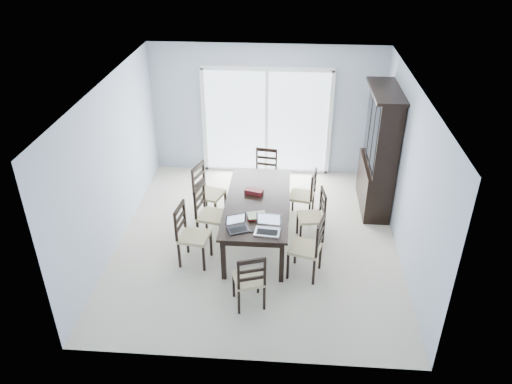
# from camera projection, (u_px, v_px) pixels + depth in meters

# --- Properties ---
(floor) EXTENTS (5.00, 5.00, 0.00)m
(floor) POSITION_uv_depth(u_px,v_px,m) (257.00, 240.00, 8.21)
(floor) COLOR beige
(floor) RESTS_ON ground
(ceiling) EXTENTS (5.00, 5.00, 0.00)m
(ceiling) POSITION_uv_depth(u_px,v_px,m) (258.00, 87.00, 6.91)
(ceiling) COLOR white
(ceiling) RESTS_ON back_wall
(back_wall) EXTENTS (4.50, 0.02, 2.60)m
(back_wall) POSITION_uv_depth(u_px,v_px,m) (267.00, 111.00, 9.72)
(back_wall) COLOR #A2AEC1
(back_wall) RESTS_ON floor
(wall_left) EXTENTS (0.02, 5.00, 2.60)m
(wall_left) POSITION_uv_depth(u_px,v_px,m) (112.00, 165.00, 7.70)
(wall_left) COLOR #A2AEC1
(wall_left) RESTS_ON floor
(wall_right) EXTENTS (0.02, 5.00, 2.60)m
(wall_right) POSITION_uv_depth(u_px,v_px,m) (408.00, 175.00, 7.41)
(wall_right) COLOR #A2AEC1
(wall_right) RESTS_ON floor
(balcony) EXTENTS (4.50, 2.00, 0.10)m
(balcony) POSITION_uv_depth(u_px,v_px,m) (269.00, 152.00, 11.25)
(balcony) COLOR gray
(balcony) RESTS_ON ground
(railing) EXTENTS (4.50, 0.06, 1.10)m
(railing) POSITION_uv_depth(u_px,v_px,m) (271.00, 111.00, 11.82)
(railing) COLOR #99999E
(railing) RESTS_ON balcony
(dining_table) EXTENTS (1.00, 2.20, 0.75)m
(dining_table) POSITION_uv_depth(u_px,v_px,m) (257.00, 205.00, 7.87)
(dining_table) COLOR black
(dining_table) RESTS_ON floor
(china_hutch) EXTENTS (0.50, 1.38, 2.20)m
(china_hutch) POSITION_uv_depth(u_px,v_px,m) (379.00, 152.00, 8.62)
(china_hutch) COLOR black
(china_hutch) RESTS_ON floor
(sliding_door) EXTENTS (2.52, 0.05, 2.18)m
(sliding_door) POSITION_uv_depth(u_px,v_px,m) (267.00, 122.00, 9.80)
(sliding_door) COLOR silver
(sliding_door) RESTS_ON floor
(chair_left_near) EXTENTS (0.49, 0.48, 1.13)m
(chair_left_near) POSITION_uv_depth(u_px,v_px,m) (188.00, 228.00, 7.44)
(chair_left_near) COLOR black
(chair_left_near) RESTS_ON floor
(chair_left_mid) EXTENTS (0.51, 0.50, 1.14)m
(chair_left_mid) POSITION_uv_depth(u_px,v_px,m) (207.00, 208.00, 7.94)
(chair_left_mid) COLOR black
(chair_left_mid) RESTS_ON floor
(chair_left_far) EXTENTS (0.55, 0.54, 1.14)m
(chair_left_far) POSITION_uv_depth(u_px,v_px,m) (205.00, 186.00, 8.55)
(chair_left_far) COLOR black
(chair_left_far) RESTS_ON floor
(chair_right_near) EXTENTS (0.54, 0.53, 1.14)m
(chair_right_near) POSITION_uv_depth(u_px,v_px,m) (312.00, 242.00, 7.14)
(chair_right_near) COLOR black
(chair_right_near) RESTS_ON floor
(chair_right_mid) EXTENTS (0.45, 0.44, 1.04)m
(chair_right_mid) POSITION_uv_depth(u_px,v_px,m) (316.00, 210.00, 7.97)
(chair_right_mid) COLOR black
(chair_right_mid) RESTS_ON floor
(chair_right_far) EXTENTS (0.48, 0.47, 1.07)m
(chair_right_far) POSITION_uv_depth(u_px,v_px,m) (307.00, 190.00, 8.51)
(chair_right_far) COLOR black
(chair_right_far) RESTS_ON floor
(chair_end_near) EXTENTS (0.49, 0.50, 1.03)m
(chair_end_near) POSITION_uv_depth(u_px,v_px,m) (250.00, 276.00, 6.57)
(chair_end_near) COLOR black
(chair_end_near) RESTS_ON floor
(chair_end_far) EXTENTS (0.46, 0.47, 1.07)m
(chair_end_far) POSITION_uv_depth(u_px,v_px,m) (265.00, 168.00, 9.20)
(chair_end_far) COLOR black
(chair_end_far) RESTS_ON floor
(laptop_dark) EXTENTS (0.36, 0.31, 0.21)m
(laptop_dark) POSITION_uv_depth(u_px,v_px,m) (238.00, 227.00, 7.11)
(laptop_dark) COLOR black
(laptop_dark) RESTS_ON dining_table
(laptop_silver) EXTENTS (0.38, 0.29, 0.25)m
(laptop_silver) POSITION_uv_depth(u_px,v_px,m) (267.00, 229.00, 7.05)
(laptop_silver) COLOR #B6B6B8
(laptop_silver) RESTS_ON dining_table
(book_stack) EXTENTS (0.32, 0.27, 0.05)m
(book_stack) POSITION_uv_depth(u_px,v_px,m) (256.00, 216.00, 7.41)
(book_stack) COLOR maroon
(book_stack) RESTS_ON dining_table
(cell_phone) EXTENTS (0.14, 0.11, 0.01)m
(cell_phone) POSITION_uv_depth(u_px,v_px,m) (249.00, 230.00, 7.11)
(cell_phone) COLOR black
(cell_phone) RESTS_ON dining_table
(game_box) EXTENTS (0.31, 0.22, 0.07)m
(game_box) POSITION_uv_depth(u_px,v_px,m) (254.00, 191.00, 8.02)
(game_box) COLOR #521310
(game_box) RESTS_ON dining_table
(hot_tub) EXTENTS (1.80, 1.62, 0.89)m
(hot_tub) POSITION_uv_depth(u_px,v_px,m) (224.00, 131.00, 11.01)
(hot_tub) COLOR maroon
(hot_tub) RESTS_ON balcony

